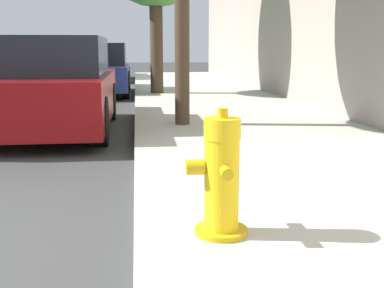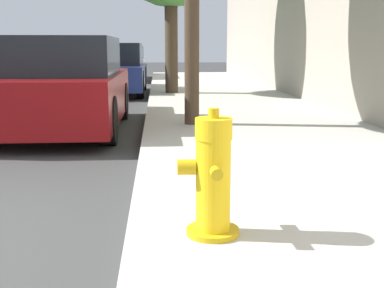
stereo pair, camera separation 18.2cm
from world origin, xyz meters
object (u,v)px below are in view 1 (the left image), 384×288
parked_car_near (53,87)px  parked_car_mid (96,70)px  fire_hydrant (221,178)px  parked_car_far (105,64)px

parked_car_near → parked_car_mid: 6.07m
fire_hydrant → parked_car_near: parked_car_near is taller
parked_car_near → parked_car_mid: size_ratio=1.02×
parked_car_near → parked_car_far: parked_car_near is taller
parked_car_near → parked_car_mid: (0.17, 6.06, -0.02)m
parked_car_mid → parked_car_far: 6.18m
parked_car_near → parked_car_far: bearing=89.9°
parked_car_mid → parked_car_far: parked_car_mid is taller
fire_hydrant → parked_car_near: bearing=110.4°
fire_hydrant → parked_car_near: (-1.79, 4.81, 0.20)m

